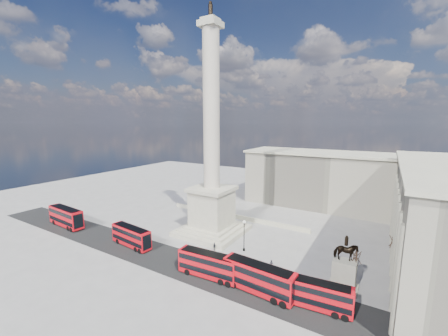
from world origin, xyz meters
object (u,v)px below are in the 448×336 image
nelsons_column (212,178)px  equestrian_statue (344,270)px  red_bus_b (209,265)px  pedestrian_standing (293,282)px  pedestrian_crossing (214,246)px  red_bus_c (259,278)px  pedestrian_walking (271,266)px  red_bus_d (316,294)px  red_bus_e (66,217)px  red_bus_a (131,236)px  victorian_lamp (244,233)px

nelsons_column → equestrian_statue: 32.10m
red_bus_b → equestrian_statue: bearing=18.9°
pedestrian_standing → pedestrian_crossing: pedestrian_crossing is taller
red_bus_c → pedestrian_walking: (-0.66, 6.87, -1.42)m
red_bus_d → red_bus_e: 59.67m
red_bus_b → red_bus_d: 16.98m
red_bus_a → pedestrian_walking: size_ratio=5.37×
red_bus_b → pedestrian_walking: bearing=37.7°
red_bus_c → pedestrian_crossing: red_bus_c is taller
victorian_lamp → equestrian_statue: 19.17m
equestrian_statue → pedestrian_crossing: equestrian_statue is taller
red_bus_c → pedestrian_standing: size_ratio=7.31×
red_bus_d → red_bus_b: bearing=179.1°
red_bus_b → pedestrian_walking: 10.97m
nelsons_column → pedestrian_standing: size_ratio=32.06×
nelsons_column → pedestrian_walking: (18.08, -8.86, -11.95)m
pedestrian_standing → equestrian_statue: bearing=-176.5°
pedestrian_standing → pedestrian_crossing: (-17.33, 4.03, 0.05)m
red_bus_e → victorian_lamp: size_ratio=1.86×
red_bus_e → victorian_lamp: 44.81m
red_bus_d → pedestrian_crossing: red_bus_d is taller
victorian_lamp → pedestrian_standing: size_ratio=4.07×
red_bus_a → red_bus_e: 22.58m
red_bus_e → equestrian_statue: 62.78m
pedestrian_standing → red_bus_e: bearing=-20.3°
red_bus_c → victorian_lamp: (-8.11, 11.14, 1.34)m
red_bus_d → red_bus_e: bearing=175.6°
equestrian_statue → pedestrian_standing: bearing=-152.1°
red_bus_e → equestrian_statue: (62.33, 7.45, 0.55)m
red_bus_d → nelsons_column: bearing=146.1°
red_bus_a → pedestrian_walking: 28.97m
red_bus_e → nelsons_column: bearing=28.6°
red_bus_d → pedestrian_standing: 5.43m
victorian_lamp → pedestrian_walking: victorian_lamp is taller
red_bus_b → red_bus_c: red_bus_c is taller
victorian_lamp → pedestrian_crossing: (-5.19, -2.88, -2.90)m
pedestrian_crossing → nelsons_column: bearing=21.4°
red_bus_c → red_bus_d: (8.08, 0.86, -0.31)m
victorian_lamp → pedestrian_walking: (7.45, -4.27, -2.76)m
pedestrian_crossing → victorian_lamp: bearing=-75.6°
victorian_lamp → red_bus_b: bearing=-93.7°
nelsons_column → victorian_lamp: size_ratio=7.87×
victorian_lamp → pedestrian_standing: (12.14, -6.91, -2.95)m
red_bus_e → red_bus_c: bearing=3.2°
red_bus_a → red_bus_d: bearing=5.3°
red_bus_a → victorian_lamp: bearing=31.4°
red_bus_d → pedestrian_walking: red_bus_d is taller
equestrian_statue → red_bus_e: bearing=-173.2°
victorian_lamp → pedestrian_crossing: 6.60m
red_bus_a → pedestrian_walking: (28.35, 5.83, -1.20)m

